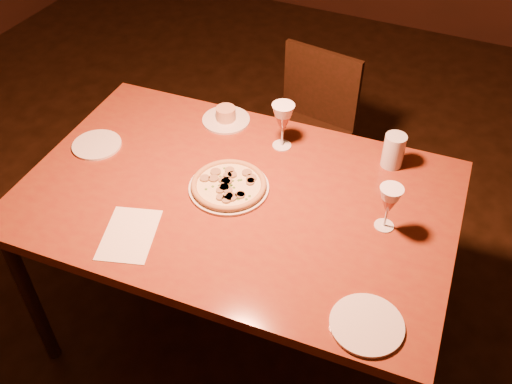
% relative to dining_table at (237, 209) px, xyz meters
% --- Properties ---
extents(floor, '(7.00, 7.00, 0.00)m').
position_rel_dining_table_xyz_m(floor, '(-0.01, -0.27, -0.75)').
color(floor, '#321D10').
rests_on(floor, ground).
extents(dining_table, '(1.59, 1.08, 0.83)m').
position_rel_dining_table_xyz_m(dining_table, '(0.00, 0.00, 0.00)').
color(dining_table, brown).
rests_on(dining_table, floor).
extents(chair_far, '(0.47, 0.47, 0.86)m').
position_rel_dining_table_xyz_m(chair_far, '(-0.06, 0.93, -0.27)').
color(chair_far, black).
rests_on(chair_far, floor).
extents(pizza_plate, '(0.29, 0.29, 0.03)m').
position_rel_dining_table_xyz_m(pizza_plate, '(-0.04, 0.01, 0.09)').
color(pizza_plate, silver).
rests_on(pizza_plate, dining_table).
extents(ramekin_saucer, '(0.20, 0.20, 0.06)m').
position_rel_dining_table_xyz_m(ramekin_saucer, '(-0.24, 0.39, 0.09)').
color(ramekin_saucer, silver).
rests_on(ramekin_saucer, dining_table).
extents(wine_glass_far, '(0.09, 0.09, 0.19)m').
position_rel_dining_table_xyz_m(wine_glass_far, '(0.04, 0.33, 0.17)').
color(wine_glass_far, '#AD5948').
rests_on(wine_glass_far, dining_table).
extents(wine_glass_right, '(0.08, 0.08, 0.17)m').
position_rel_dining_table_xyz_m(wine_glass_right, '(0.52, 0.07, 0.16)').
color(wine_glass_right, '#AD5948').
rests_on(wine_glass_right, dining_table).
extents(water_tumbler, '(0.08, 0.08, 0.13)m').
position_rel_dining_table_xyz_m(water_tumbler, '(0.46, 0.39, 0.14)').
color(water_tumbler, silver).
rests_on(water_tumbler, dining_table).
extents(side_plate_left, '(0.19, 0.19, 0.01)m').
position_rel_dining_table_xyz_m(side_plate_left, '(-0.62, 0.02, 0.08)').
color(side_plate_left, silver).
rests_on(side_plate_left, dining_table).
extents(side_plate_near, '(0.22, 0.22, 0.01)m').
position_rel_dining_table_xyz_m(side_plate_near, '(0.59, -0.34, 0.08)').
color(side_plate_near, silver).
rests_on(side_plate_near, dining_table).
extents(menu_card, '(0.23, 0.29, 0.00)m').
position_rel_dining_table_xyz_m(menu_card, '(-0.24, -0.33, 0.07)').
color(menu_card, silver).
rests_on(menu_card, dining_table).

